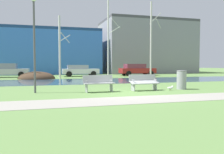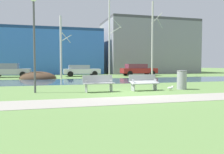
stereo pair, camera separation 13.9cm
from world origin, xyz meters
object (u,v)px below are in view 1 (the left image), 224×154
object	(u,v)px
bench_left	(99,83)
streetlamp	(34,27)
trash_bin	(182,80)
parked_sedan_second_white	(80,70)
bench_right	(144,82)
seagull	(170,88)
parked_hatch_third_red	(137,69)
parked_van_nearest_silver	(8,70)

from	to	relation	value
bench_left	streetlamp	bearing A→B (deg)	171.09
trash_bin	parked_sedan_second_white	xyz separation A→B (m)	(-3.58, 15.96, 0.17)
trash_bin	parked_sedan_second_white	size ratio (longest dim) A/B	0.25
bench_right	bench_left	bearing A→B (deg)	180.00
streetlamp	parked_sedan_second_white	xyz separation A→B (m)	(4.39, 15.45, -2.54)
bench_left	seagull	size ratio (longest dim) A/B	4.04
bench_left	parked_hatch_third_red	xyz separation A→B (m)	(8.38, 15.58, 0.31)
seagull	streetlamp	xyz separation A→B (m)	(-7.11, 0.78, 3.13)
bench_left	parked_sedan_second_white	xyz separation A→B (m)	(1.25, 15.95, 0.26)
bench_left	trash_bin	xyz separation A→B (m)	(4.83, -0.02, 0.09)
bench_left	parked_van_nearest_silver	distance (m)	17.19
bench_left	parked_sedan_second_white	distance (m)	16.00
bench_left	streetlamp	xyz separation A→B (m)	(-3.14, 0.49, 2.79)
bench_right	parked_sedan_second_white	size ratio (longest dim) A/B	0.38
parked_sedan_second_white	streetlamp	bearing A→B (deg)	-105.86
parked_sedan_second_white	bench_right	bearing A→B (deg)	-85.50
bench_right	seagull	size ratio (longest dim) A/B	4.04
parked_van_nearest_silver	parked_hatch_third_red	distance (m)	15.04
bench_left	streetlamp	world-z (taller)	streetlamp
bench_right	parked_sedan_second_white	world-z (taller)	parked_sedan_second_white
parked_van_nearest_silver	parked_sedan_second_white	bearing A→B (deg)	0.75
bench_right	parked_hatch_third_red	distance (m)	16.65
bench_left	seagull	xyz separation A→B (m)	(3.97, -0.29, -0.34)
bench_left	parked_hatch_third_red	distance (m)	17.69
bench_right	parked_hatch_third_red	bearing A→B (deg)	69.35
seagull	parked_sedan_second_white	size ratio (longest dim) A/B	0.09
bench_right	trash_bin	size ratio (longest dim) A/B	1.51
seagull	parked_sedan_second_white	distance (m)	16.47
bench_right	trash_bin	distance (m)	2.32
seagull	parked_van_nearest_silver	xyz separation A→B (m)	(-10.64, 16.13, 0.67)
trash_bin	seagull	size ratio (longest dim) A/B	2.68
seagull	parked_hatch_third_red	size ratio (longest dim) A/B	0.09
streetlamp	parked_van_nearest_silver	bearing A→B (deg)	102.93
bench_right	seagull	distance (m)	1.53
seagull	parked_hatch_third_red	bearing A→B (deg)	74.48
seagull	streetlamp	world-z (taller)	streetlamp
trash_bin	parked_sedan_second_white	distance (m)	16.36
streetlamp	parked_hatch_third_red	bearing A→B (deg)	52.64
streetlamp	parked_van_nearest_silver	size ratio (longest dim) A/B	1.13
bench_right	streetlamp	xyz separation A→B (m)	(-5.65, 0.49, 2.79)
parked_sedan_second_white	bench_left	bearing A→B (deg)	-94.49
parked_sedan_second_white	parked_van_nearest_silver	bearing A→B (deg)	-179.25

